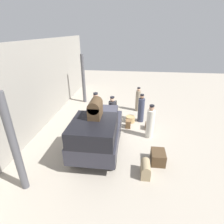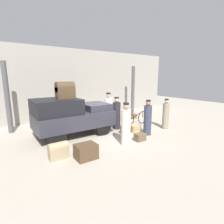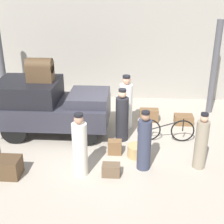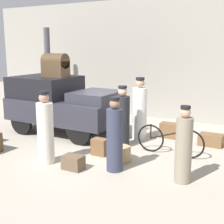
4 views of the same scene
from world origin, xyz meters
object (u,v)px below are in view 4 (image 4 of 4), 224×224
at_px(porter_carrying_trunk, 140,111).
at_px(suitcase_small_leather, 73,162).
at_px(bicycle, 170,141).
at_px(trunk_large_brown, 171,131).
at_px(conductor_in_dark_uniform, 184,148).
at_px(porter_with_bicycle, 45,131).
at_px(porter_lifting_near_truck, 122,119).
at_px(trunk_umber_medium, 211,140).
at_px(truck, 62,102).
at_px(porter_standing_middle, 115,138).
at_px(trunk_wicker_pale, 100,147).
at_px(wicker_basket, 120,154).
at_px(trunk_on_truck_roof, 55,65).

relative_size(porter_carrying_trunk, suitcase_small_leather, 3.95).
relative_size(bicycle, porter_carrying_trunk, 0.96).
bearing_deg(trunk_large_brown, bicycle, -72.99).
relative_size(conductor_in_dark_uniform, porter_with_bicycle, 0.92).
xyz_separation_m(porter_lifting_near_truck, trunk_umber_medium, (2.14, 1.30, -0.62)).
xyz_separation_m(conductor_in_dark_uniform, porter_carrying_trunk, (-2.06, 2.39, 0.11)).
xyz_separation_m(trunk_umber_medium, suitcase_small_leather, (-2.35, -3.31, 0.00)).
bearing_deg(truck, porter_standing_middle, -33.24).
height_order(porter_standing_middle, trunk_wicker_pale, porter_standing_middle).
distance_m(bicycle, suitcase_small_leather, 2.55).
bearing_deg(wicker_basket, conductor_in_dark_uniform, -14.78).
distance_m(porter_with_bicycle, trunk_umber_medium, 4.60).
bearing_deg(porter_carrying_trunk, suitcase_small_leather, -96.01).
bearing_deg(porter_lifting_near_truck, truck, 171.12).
xyz_separation_m(trunk_large_brown, trunk_on_truck_roof, (-3.51, -1.08, 1.93)).
bearing_deg(wicker_basket, trunk_wicker_pale, 170.35).
height_order(truck, trunk_on_truck_roof, trunk_on_truck_roof).
bearing_deg(bicycle, porter_lifting_near_truck, 179.14).
distance_m(porter_lifting_near_truck, trunk_wicker_pale, 1.08).
height_order(bicycle, trunk_umber_medium, bicycle).
bearing_deg(conductor_in_dark_uniform, porter_carrying_trunk, 130.74).
height_order(conductor_in_dark_uniform, porter_standing_middle, porter_standing_middle).
bearing_deg(trunk_wicker_pale, porter_lifting_near_truck, 78.98).
bearing_deg(wicker_basket, porter_standing_middle, -73.29).
bearing_deg(suitcase_small_leather, trunk_umber_medium, 54.57).
height_order(porter_standing_middle, suitcase_small_leather, porter_standing_middle).
relative_size(porter_carrying_trunk, trunk_on_truck_roof, 2.31).
xyz_separation_m(porter_carrying_trunk, porter_lifting_near_truck, (-0.10, -0.92, -0.07)).
relative_size(porter_standing_middle, trunk_on_truck_roof, 2.10).
xyz_separation_m(bicycle, porter_carrying_trunk, (-1.28, 0.94, 0.47)).
relative_size(trunk_large_brown, suitcase_small_leather, 1.42).
bearing_deg(trunk_umber_medium, porter_standing_middle, -117.29).
bearing_deg(trunk_umber_medium, bicycle, -120.08).
relative_size(bicycle, trunk_umber_medium, 2.76).
distance_m(wicker_basket, porter_carrying_trunk, 2.08).
xyz_separation_m(porter_with_bicycle, trunk_umber_medium, (3.15, 3.29, -0.64)).
height_order(bicycle, conductor_in_dark_uniform, conductor_in_dark_uniform).
distance_m(porter_carrying_trunk, porter_with_bicycle, 3.12).
bearing_deg(porter_lifting_near_truck, bicycle, -0.86).
distance_m(wicker_basket, suitcase_small_leather, 1.20).
distance_m(porter_carrying_trunk, suitcase_small_leather, 3.03).
bearing_deg(conductor_in_dark_uniform, bicycle, 118.26).
xyz_separation_m(wicker_basket, trunk_umber_medium, (1.68, 2.31, -0.02)).
height_order(truck, trunk_large_brown, truck).
height_order(wicker_basket, porter_carrying_trunk, porter_carrying_trunk).
height_order(porter_with_bicycle, trunk_wicker_pale, porter_with_bicycle).
height_order(conductor_in_dark_uniform, porter_carrying_trunk, porter_carrying_trunk).
height_order(bicycle, porter_carrying_trunk, porter_carrying_trunk).
xyz_separation_m(conductor_in_dark_uniform, trunk_on_truck_roof, (-4.74, 1.83, 1.42)).
height_order(conductor_in_dark_uniform, trunk_umber_medium, conductor_in_dark_uniform).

